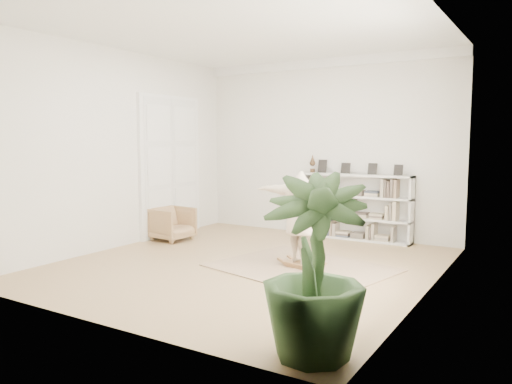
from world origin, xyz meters
TOP-DOWN VIEW (x-y plane):
  - floor at (0.00, 0.00)m, footprint 6.00×6.00m
  - room_shell at (0.00, 2.94)m, footprint 6.00×6.00m
  - doors at (-2.70, 1.30)m, footprint 0.09×1.78m
  - bookshelf at (0.74, 2.82)m, footprint 2.20×0.35m
  - armchair at (-2.30, 0.86)m, footprint 0.78×0.77m
  - rug at (0.83, 0.23)m, footprint 2.89×2.52m
  - rocker_board at (0.83, 0.23)m, footprint 0.58×0.43m
  - person at (0.83, 0.23)m, footprint 1.79×0.85m
  - houseplant at (2.30, -2.55)m, footprint 1.22×1.22m

SIDE VIEW (x-z plane):
  - floor at x=0.00m, z-range 0.00..0.00m
  - rug at x=0.83m, z-range 0.00..0.02m
  - rocker_board at x=0.83m, z-range 0.01..0.13m
  - armchair at x=-2.30m, z-range 0.00..0.65m
  - bookshelf at x=0.74m, z-range -0.18..1.46m
  - person at x=0.83m, z-range 0.13..1.54m
  - houseplant at x=2.30m, z-range 0.00..1.68m
  - doors at x=-2.70m, z-range -0.06..2.86m
  - room_shell at x=0.00m, z-range 0.51..6.51m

